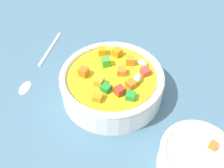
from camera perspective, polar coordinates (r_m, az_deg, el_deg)
ground_plane at (r=54.79cm, az=0.00°, el=-2.84°), size 140.00×140.00×2.00cm
soup_bowl_main at (r=51.61cm, az=0.03°, el=0.21°), size 20.53×20.53×7.13cm
spoon at (r=61.70cm, az=-16.01°, el=3.89°), size 2.45×21.89×0.99cm
side_bowl_small at (r=44.70cm, az=18.04°, el=-15.47°), size 11.93×11.93×5.84cm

